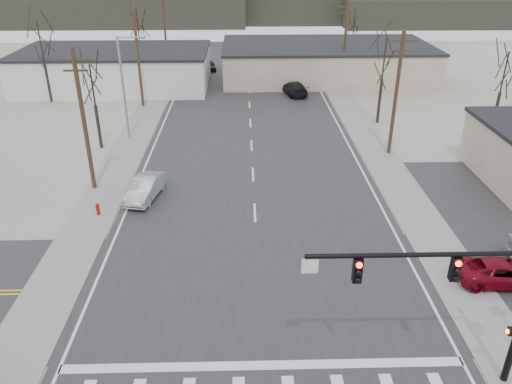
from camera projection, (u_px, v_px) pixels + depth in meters
ground at (259, 289)px, 25.64m from camera, size 140.00×140.00×0.00m
main_road at (253, 169)px, 39.01m from camera, size 18.00×110.00×0.05m
cross_road at (259, 289)px, 25.63m from camera, size 90.00×10.00×0.04m
sidewalk_left at (129, 147)px, 43.21m from camera, size 3.00×90.00×0.06m
sidewalk_right at (372, 144)px, 43.71m from camera, size 3.00×90.00×0.06m
traffic_signal_mast at (480, 289)px, 18.18m from camera, size 8.95×0.43×7.20m
fire_hydrant at (98, 209)px, 32.33m from camera, size 0.24×0.24×0.87m
building_left_far at (116, 68)px, 59.92m from camera, size 22.30×12.30×4.50m
building_right_far at (326, 61)px, 64.15m from camera, size 26.30×14.30×4.30m
upole_left_b at (84, 119)px, 33.71m from camera, size 2.20×0.30×10.00m
upole_left_c at (138, 57)px, 51.55m from camera, size 2.20×0.30×10.00m
upole_left_d at (165, 27)px, 69.39m from camera, size 2.20×0.30×10.00m
upole_right_a at (396, 92)px, 39.61m from camera, size 2.20×0.30×10.00m
upole_right_b at (345, 42)px, 59.23m from camera, size 2.20×0.30×10.00m
streetlight_main at (125, 83)px, 42.71m from camera, size 2.40×0.25×9.00m
tree_left_near at (93, 88)px, 40.81m from camera, size 3.30×3.30×7.35m
tree_right_mid at (384, 62)px, 46.45m from camera, size 3.74×3.74×8.33m
tree_left_far at (138, 26)px, 63.51m from camera, size 3.96×3.96×8.82m
tree_right_far at (354, 24)px, 69.86m from camera, size 3.52×3.52×7.84m
tree_lot at (504, 75)px, 43.26m from camera, size 3.52×3.52×7.84m
tree_left_mid at (41, 44)px, 52.61m from camera, size 3.96×3.96×8.82m
hill_left at (80, 7)px, 105.30m from camera, size 70.00×18.00×7.00m
hill_right at (481, 10)px, 105.85m from camera, size 60.00×18.00×5.50m
sedan_crossing at (145, 188)px, 34.34m from camera, size 2.43×4.67×1.47m
car_far_a at (294, 88)px, 57.60m from camera, size 3.24×5.45×1.48m
car_far_b at (210, 65)px, 68.47m from camera, size 1.90×3.74×1.22m
car_parked_red at (502, 272)px, 25.81m from camera, size 4.71×2.36×1.28m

